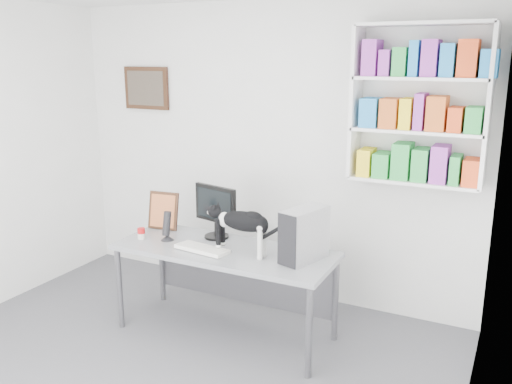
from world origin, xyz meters
TOP-DOWN VIEW (x-y plane):
  - room at (0.00, 0.00)m, footprint 4.01×4.01m
  - bookshelf at (1.40, 1.85)m, footprint 1.03×0.28m
  - wall_art at (-1.30, 1.97)m, footprint 0.52×0.04m
  - desk at (0.13, 1.03)m, footprint 1.78×0.70m
  - monitor at (-0.07, 1.23)m, footprint 0.46×0.29m
  - keyboard at (-0.00, 0.91)m, footprint 0.45×0.21m
  - pc_tower at (0.78, 1.09)m, footprint 0.28×0.43m
  - speaker at (-0.39, 0.99)m, footprint 0.14×0.14m
  - leaning_print at (-0.60, 1.23)m, footprint 0.29×0.15m
  - soup_can at (-0.61, 0.92)m, footprint 0.07×0.07m
  - cat at (0.32, 0.98)m, footprint 0.58×0.16m

SIDE VIEW (x-z plane):
  - desk at x=0.13m, z-range 0.00..0.74m
  - keyboard at x=0.00m, z-range 0.74..0.77m
  - soup_can at x=-0.61m, z-range 0.74..0.83m
  - speaker at x=-0.39m, z-range 0.74..0.99m
  - leaning_print at x=-0.60m, z-range 0.74..1.08m
  - cat at x=0.32m, z-range 0.74..1.10m
  - pc_tower at x=0.78m, z-range 0.74..1.13m
  - monitor at x=-0.07m, z-range 0.74..1.19m
  - room at x=0.00m, z-range 0.00..2.70m
  - bookshelf at x=1.40m, z-range 1.23..2.47m
  - wall_art at x=-1.30m, z-range 1.69..2.11m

